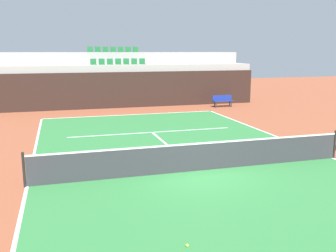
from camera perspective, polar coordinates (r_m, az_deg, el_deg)
The scene contains 15 objects.
ground_plane at distance 12.84m, azimuth 4.53°, elevation -6.83°, with size 80.00×80.00×0.00m, color brown.
court_surface at distance 12.84m, azimuth 4.53°, elevation -6.81°, with size 11.00×24.00×0.01m, color #2D7238.
baseline_far at distance 24.08m, azimuth -5.61°, elevation 1.73°, with size 11.00×0.10×0.00m, color white.
sideline_left at distance 12.11m, azimuth -20.65°, elevation -8.61°, with size 0.10×24.00×0.00m, color white.
sideline_right at distance 15.57m, azimuth 23.70°, elevation -4.48°, with size 0.10×24.00×0.00m, color white.
service_line_far at distance 18.75m, azimuth -2.42°, elevation -0.96°, with size 8.26×0.10×0.00m, color white.
centre_service_line at distance 15.75m, azimuth 0.39°, elevation -3.33°, with size 0.10×6.40×0.00m, color white.
back_wall at distance 27.15m, azimuth -6.98°, elevation 5.46°, with size 20.34×0.30×2.54m, color black.
stands_tier_lower at distance 28.45m, azimuth -7.44°, elevation 6.20°, with size 20.34×2.40×3.03m, color #9E9E99.
stands_tier_upper at distance 30.79m, azimuth -8.17°, elevation 7.39°, with size 20.34×2.40×3.93m, color #9E9E99.
seating_row_lower at distance 28.45m, azimuth -7.56°, elevation 9.50°, with size 4.09×0.44×0.44m.
seating_row_upper at distance 30.81m, azimuth -8.31°, elevation 11.28°, with size 4.09×0.44×0.44m.
tennis_net at distance 12.69m, azimuth 4.56°, elevation -4.64°, with size 11.08×0.08×1.07m.
player_bench at distance 27.67m, azimuth 8.31°, elevation 3.93°, with size 1.50×0.40×0.85m.
tennis_ball_1 at distance 8.14m, azimuth 2.94°, elevation -17.68°, with size 0.07×0.07×0.07m, color #CCE033.
Camera 1 is at (-4.39, -11.39, 3.98)m, focal length 40.10 mm.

